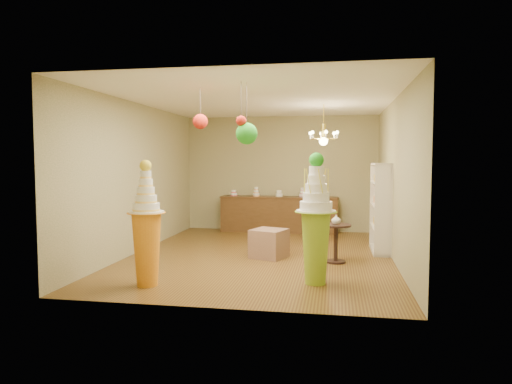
% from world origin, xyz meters
% --- Properties ---
extents(floor, '(6.50, 6.50, 0.00)m').
position_xyz_m(floor, '(0.00, 0.00, 0.00)').
color(floor, brown).
rests_on(floor, ground).
extents(ceiling, '(6.50, 6.50, 0.00)m').
position_xyz_m(ceiling, '(0.00, 0.00, 3.00)').
color(ceiling, white).
rests_on(ceiling, ground).
extents(wall_back, '(5.00, 0.04, 3.00)m').
position_xyz_m(wall_back, '(0.00, 3.25, 1.50)').
color(wall_back, tan).
rests_on(wall_back, ground).
extents(wall_front, '(5.00, 0.04, 3.00)m').
position_xyz_m(wall_front, '(0.00, -3.25, 1.50)').
color(wall_front, tan).
rests_on(wall_front, ground).
extents(wall_left, '(0.04, 6.50, 3.00)m').
position_xyz_m(wall_left, '(-2.50, 0.00, 1.50)').
color(wall_left, tan).
rests_on(wall_left, ground).
extents(wall_right, '(0.04, 6.50, 3.00)m').
position_xyz_m(wall_right, '(2.50, 0.00, 1.50)').
color(wall_right, tan).
rests_on(wall_right, ground).
extents(pedestal_green, '(0.65, 0.65, 1.97)m').
position_xyz_m(pedestal_green, '(1.14, -1.88, 0.81)').
color(pedestal_green, '#8BB427').
rests_on(pedestal_green, floor).
extents(pedestal_orange, '(0.61, 0.61, 1.86)m').
position_xyz_m(pedestal_orange, '(-1.31, -2.41, 0.71)').
color(pedestal_orange, orange).
rests_on(pedestal_orange, floor).
extents(burlap_riser, '(0.76, 0.76, 0.54)m').
position_xyz_m(burlap_riser, '(0.19, -0.17, 0.27)').
color(burlap_riser, '#815E46').
rests_on(burlap_riser, floor).
extents(sideboard, '(3.04, 0.54, 1.16)m').
position_xyz_m(sideboard, '(0.00, 2.97, 0.48)').
color(sideboard, '#4F3319').
rests_on(sideboard, floor).
extents(shelving_unit, '(0.33, 1.20, 1.80)m').
position_xyz_m(shelving_unit, '(2.34, 0.80, 0.90)').
color(shelving_unit, beige).
rests_on(shelving_unit, floor).
extents(round_table, '(0.56, 0.56, 0.70)m').
position_xyz_m(round_table, '(1.45, -0.38, 0.45)').
color(round_table, black).
rests_on(round_table, floor).
extents(vase, '(0.21, 0.21, 0.18)m').
position_xyz_m(vase, '(1.45, -0.38, 0.79)').
color(vase, beige).
rests_on(vase, round_table).
extents(pom_red_left, '(0.24, 0.24, 0.65)m').
position_xyz_m(pom_red_left, '(-0.68, -1.74, 2.47)').
color(pom_red_left, '#3F342D').
rests_on(pom_red_left, ceiling).
extents(pom_green_mid, '(0.32, 0.32, 0.91)m').
position_xyz_m(pom_green_mid, '(0.13, -2.09, 2.25)').
color(pom_green_mid, '#3F342D').
rests_on(pom_green_mid, ceiling).
extents(pom_red_right, '(0.15, 0.15, 0.65)m').
position_xyz_m(pom_red_right, '(0.06, -2.15, 2.43)').
color(pom_red_right, '#3F342D').
rests_on(pom_red_right, ceiling).
extents(chandelier, '(0.83, 0.83, 0.85)m').
position_xyz_m(chandelier, '(1.18, 0.80, 2.30)').
color(chandelier, '#EAD052').
rests_on(chandelier, ceiling).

